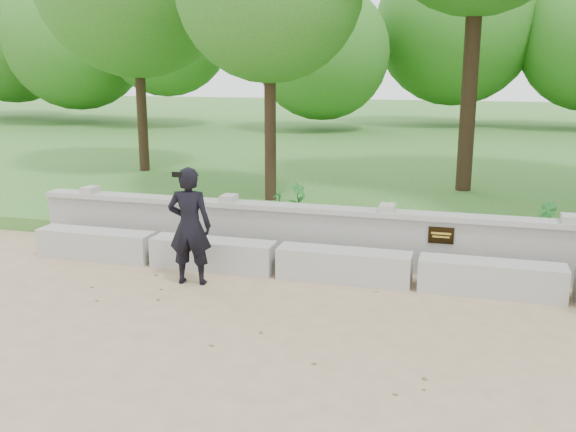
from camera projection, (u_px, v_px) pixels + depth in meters
name	position (u px, v px, depth m)	size (l,w,h in m)	color
ground	(399.00, 343.00, 7.11)	(80.00, 80.00, 0.00)	tan
lawn	(450.00, 158.00, 20.17)	(40.00, 22.00, 0.25)	#286623
concrete_bench	(415.00, 272.00, 8.83)	(11.90, 0.45, 0.45)	#ACAAA2
parapet_wall	(420.00, 242.00, 9.43)	(12.50, 0.35, 0.90)	#A19F98
man_main	(190.00, 226.00, 8.86)	(0.66, 0.59, 1.66)	black
shrub_a	(298.00, 199.00, 11.94)	(0.34, 0.23, 0.64)	#246C28
shrub_b	(546.00, 221.00, 10.25)	(0.34, 0.28, 0.62)	#246C28
shrub_c	(555.00, 235.00, 9.56)	(0.51, 0.44, 0.57)	#246C28
shrub_d	(279.00, 204.00, 11.70)	(0.32, 0.28, 0.56)	#246C28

